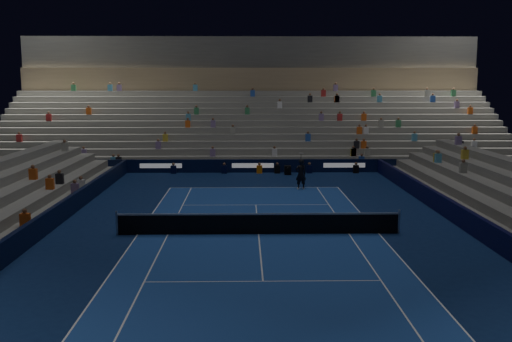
{
  "coord_description": "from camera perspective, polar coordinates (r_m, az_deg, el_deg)",
  "views": [
    {
      "loc": [
        -0.62,
        -25.96,
        6.85
      ],
      "look_at": [
        0.0,
        6.0,
        2.0
      ],
      "focal_mm": 41.26,
      "sensor_mm": 36.0,
      "label": 1
    }
  ],
  "objects": [
    {
      "name": "ground",
      "position": [
        26.85,
        0.25,
        -6.15
      ],
      "size": [
        90.0,
        90.0,
        0.0
      ],
      "primitive_type": "plane",
      "color": "#0B1D47",
      "rests_on": "ground"
    },
    {
      "name": "court_surface",
      "position": [
        26.85,
        0.25,
        -6.14
      ],
      "size": [
        10.97,
        23.77,
        0.01
      ],
      "primitive_type": "cube",
      "color": "navy",
      "rests_on": "ground"
    },
    {
      "name": "sponsor_barrier_far",
      "position": [
        44.91,
        -0.31,
        0.5
      ],
      "size": [
        44.0,
        0.25,
        1.0
      ],
      "primitive_type": "cube",
      "color": "black",
      "rests_on": "ground"
    },
    {
      "name": "grandstand_main",
      "position": [
        53.97,
        -0.46,
        4.94
      ],
      "size": [
        44.0,
        15.2,
        11.2
      ],
      "color": "slate",
      "rests_on": "ground"
    },
    {
      "name": "tennis_player",
      "position": [
        37.86,
        4.37,
        -0.31
      ],
      "size": [
        0.82,
        0.64,
        1.97
      ],
      "primitive_type": "imported",
      "rotation": [
        0.0,
        0.0,
        3.4
      ],
      "color": "black",
      "rests_on": "ground"
    },
    {
      "name": "sponsor_barrier_east",
      "position": [
        28.65,
        20.11,
        -4.72
      ],
      "size": [
        0.25,
        37.0,
        1.0
      ],
      "primitive_type": "cube",
      "color": "black",
      "rests_on": "ground"
    },
    {
      "name": "broadcast_camera",
      "position": [
        43.95,
        3.09,
        0.09
      ],
      "size": [
        0.5,
        0.96,
        0.66
      ],
      "color": "black",
      "rests_on": "ground"
    },
    {
      "name": "tennis_net",
      "position": [
        26.73,
        0.25,
        -5.11
      ],
      "size": [
        12.9,
        0.1,
        1.1
      ],
      "color": "#B2B2B7",
      "rests_on": "ground"
    },
    {
      "name": "sponsor_barrier_west",
      "position": [
        28.22,
        -19.92,
        -4.9
      ],
      "size": [
        0.25,
        37.0,
        1.0
      ],
      "primitive_type": "cube",
      "color": "black",
      "rests_on": "ground"
    }
  ]
}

